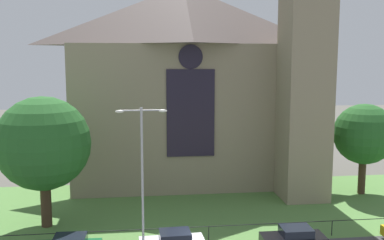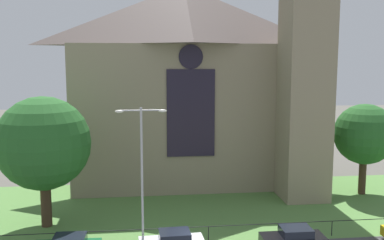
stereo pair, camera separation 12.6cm
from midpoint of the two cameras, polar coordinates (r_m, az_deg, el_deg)
name	(u,v)px [view 1 (the left image)]	position (r m, az deg, el deg)	size (l,w,h in m)	color
ground	(185,207)	(38.46, -0.97, -11.19)	(160.00, 160.00, 0.00)	#56544C
grass_verge	(188,215)	(36.58, -0.64, -12.20)	(120.00, 20.00, 0.01)	#517F3D
church_building	(192,82)	(45.26, -0.09, 4.95)	(23.20, 16.20, 26.00)	gray
iron_railing	(209,228)	(31.24, 2.08, -13.85)	(35.82, 0.07, 1.13)	black
tree_left_near	(43,144)	(34.35, -18.85, -2.93)	(7.00, 7.00, 9.90)	#423021
tree_right_far	(364,134)	(43.77, 21.37, -1.74)	(5.63, 5.63, 8.52)	#423021
streetlamp_near	(142,161)	(29.33, -6.62, -5.27)	(3.37, 0.26, 9.45)	#B2B2B7
parked_car_black	(294,238)	(30.92, 12.96, -14.77)	(4.22, 2.06, 1.51)	black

